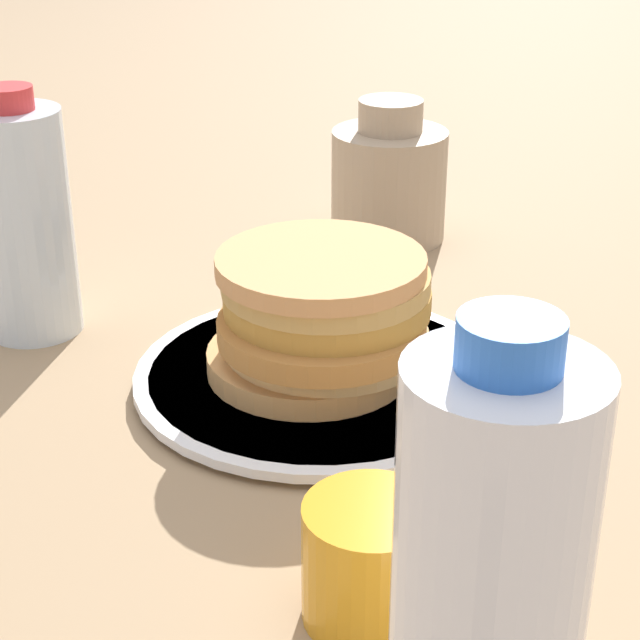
{
  "coord_description": "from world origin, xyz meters",
  "views": [
    {
      "loc": [
        -0.41,
        -0.55,
        0.39
      ],
      "look_at": [
        0.02,
        0.0,
        0.05
      ],
      "focal_mm": 60.0,
      "sensor_mm": 36.0,
      "label": 1
    }
  ],
  "objects": [
    {
      "name": "plate",
      "position": [
        0.02,
        0.0,
        0.01
      ],
      "size": [
        0.28,
        0.28,
        0.01
      ],
      "color": "white",
      "rests_on": "ground_plane"
    },
    {
      "name": "water_bottle_near",
      "position": [
        -0.18,
        -0.35,
        0.12
      ],
      "size": [
        0.07,
        0.07,
        0.24
      ],
      "color": "white",
      "rests_on": "ground_plane"
    },
    {
      "name": "water_bottle_mid",
      "position": [
        -0.11,
        0.22,
        0.09
      ],
      "size": [
        0.08,
        0.08,
        0.2
      ],
      "color": "silver",
      "rests_on": "ground_plane"
    },
    {
      "name": "ground_plane",
      "position": [
        0.0,
        0.0,
        0.0
      ],
      "size": [
        4.0,
        4.0,
        0.0
      ],
      "primitive_type": "plane",
      "color": "#9E7F5B"
    },
    {
      "name": "cream_jug",
      "position": [
        0.26,
        0.2,
        0.06
      ],
      "size": [
        0.11,
        0.11,
        0.14
      ],
      "color": "tan",
      "rests_on": "ground_plane"
    },
    {
      "name": "pancake_stack",
      "position": [
        0.02,
        -0.0,
        0.06
      ],
      "size": [
        0.16,
        0.16,
        0.09
      ],
      "color": "tan",
      "rests_on": "plate"
    },
    {
      "name": "juice_glass",
      "position": [
        -0.12,
        -0.22,
        0.03
      ],
      "size": [
        0.07,
        0.07,
        0.07
      ],
      "color": "orange",
      "rests_on": "ground_plane"
    }
  ]
}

